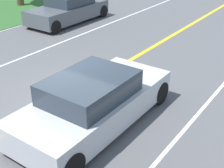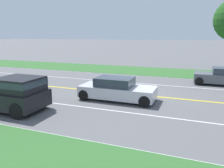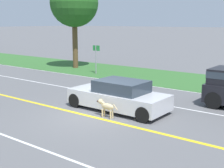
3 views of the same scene
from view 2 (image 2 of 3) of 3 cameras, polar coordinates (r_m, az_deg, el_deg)
The scene contains 10 objects.
ground_plane at distance 14.67m, azimuth 4.69°, elevation -2.65°, with size 400.00×400.00×0.00m, color #5B5B5E.
centre_divider_line at distance 14.67m, azimuth 4.69°, elevation -2.63°, with size 0.18×160.00×0.01m, color yellow.
lane_edge_line_right at distance 8.57m, azimuth -8.86°, elevation -14.12°, with size 0.14×160.00×0.01m, color white.
lane_edge_line_left at distance 21.33m, azimuth 9.94°, elevation 2.00°, with size 0.14×160.00×0.01m, color white.
lane_dash_same_dir at distance 11.49m, azimuth -0.20°, elevation -6.91°, with size 0.10×160.00×0.01m, color white.
lane_dash_oncoming at distance 17.97m, azimuth 7.80°, elevation 0.11°, with size 0.10×160.00×0.01m, color white.
grass_verge_left at distance 24.24m, azimuth 11.30°, elevation 3.22°, with size 6.00×160.00×0.03m, color #33662D.
ego_car at distance 13.23m, azimuth 1.29°, elevation -1.41°, with size 1.91×4.55×1.37m.
dog at distance 14.45m, azimuth 2.07°, elevation -0.87°, with size 0.22×1.08×0.77m.
pickup_truck at distance 13.01m, azimuth -27.15°, elevation -1.85°, with size 2.08×5.55×1.78m.
Camera 2 is at (13.62, 3.88, 3.82)m, focal length 35.00 mm.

